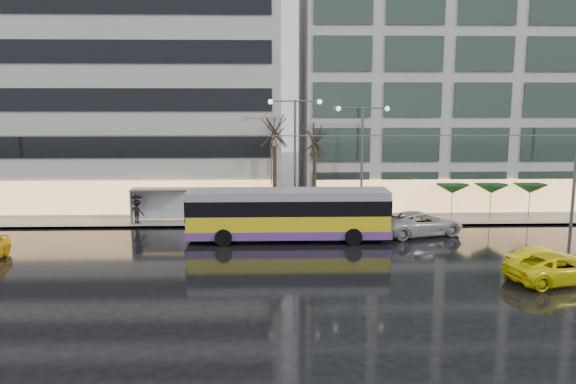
{
  "coord_description": "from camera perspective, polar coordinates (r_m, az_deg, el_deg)",
  "views": [
    {
      "loc": [
        0.18,
        -30.69,
        8.99
      ],
      "look_at": [
        1.3,
        5.0,
        3.24
      ],
      "focal_mm": 35.0,
      "sensor_mm": 36.0,
      "label": 1
    }
  ],
  "objects": [
    {
      "name": "street_lamp_far",
      "position": [
        42.18,
        7.54,
        4.61
      ],
      "size": [
        3.96,
        0.36,
        8.53
      ],
      "color": "#595B60",
      "rests_on": "sidewalk"
    },
    {
      "name": "taxi_b",
      "position": [
        32.95,
        24.78,
        -6.36
      ],
      "size": [
        4.23,
        2.18,
        1.33
      ],
      "primitive_type": "imported",
      "rotation": [
        0.0,
        0.0,
        1.77
      ],
      "color": "yellow",
      "rests_on": "ground"
    },
    {
      "name": "trolleybus",
      "position": [
        36.59,
        0.01,
        -2.44
      ],
      "size": [
        13.13,
        5.15,
        6.08
      ],
      "color": "yellow",
      "rests_on": "ground"
    },
    {
      "name": "pedestrian_c",
      "position": [
        42.64,
        -15.08,
        -1.61
      ],
      "size": [
        1.31,
        1.09,
        2.11
      ],
      "color": "black",
      "rests_on": "sidewalk"
    },
    {
      "name": "bus_shelter",
      "position": [
        42.84,
        -13.3,
        -0.55
      ],
      "size": [
        4.2,
        1.6,
        2.51
      ],
      "color": "#595B60",
      "rests_on": "sidewalk"
    },
    {
      "name": "parasol_a",
      "position": [
        44.41,
        16.36,
        0.3
      ],
      "size": [
        2.5,
        2.5,
        2.65
      ],
      "color": "#595B60",
      "rests_on": "sidewalk"
    },
    {
      "name": "sedan_silver",
      "position": [
        39.29,
        13.28,
        -3.11
      ],
      "size": [
        6.43,
        4.32,
        1.64
      ],
      "primitive_type": "imported",
      "rotation": [
        0.0,
        0.0,
        1.87
      ],
      "color": "#B3B3B8",
      "rests_on": "ground"
    },
    {
      "name": "pedestrian_a",
      "position": [
        42.26,
        -8.91,
        -1.04
      ],
      "size": [
        1.13,
        1.15,
        2.19
      ],
      "color": "black",
      "rests_on": "sidewalk"
    },
    {
      "name": "building_right",
      "position": [
        53.26,
        19.39,
        12.58
      ],
      "size": [
        32.0,
        14.0,
        25.0
      ],
      "primitive_type": "cube",
      "color": "#AAA8A3",
      "rests_on": "sidewalk"
    },
    {
      "name": "pedestrian_b",
      "position": [
        43.63,
        -8.06,
        -1.51
      ],
      "size": [
        1.0,
        0.9,
        1.68
      ],
      "color": "black",
      "rests_on": "sidewalk"
    },
    {
      "name": "building_left",
      "position": [
        52.31,
        -20.19,
        10.96
      ],
      "size": [
        34.0,
        14.0,
        22.0
      ],
      "primitive_type": "cube",
      "color": "#AAA8A3",
      "rests_on": "sidewalk"
    },
    {
      "name": "catenary",
      "position": [
        38.93,
        -0.58,
        2.15
      ],
      "size": [
        42.24,
        5.12,
        7.0
      ],
      "color": "#595B60",
      "rests_on": "ground"
    },
    {
      "name": "tree_b",
      "position": [
        42.11,
        2.74,
        5.6
      ],
      "size": [
        3.2,
        3.2,
        7.7
      ],
      "color": "black",
      "rests_on": "sidewalk"
    },
    {
      "name": "ground",
      "position": [
        31.99,
        -2.06,
        -7.19
      ],
      "size": [
        140.0,
        140.0,
        0.0
      ],
      "primitive_type": "plane",
      "color": "black",
      "rests_on": "ground"
    },
    {
      "name": "street_lamp_near",
      "position": [
        41.64,
        0.72,
        5.01
      ],
      "size": [
        3.96,
        0.36,
        9.03
      ],
      "color": "#595B60",
      "rests_on": "sidewalk"
    },
    {
      "name": "parasol_c",
      "position": [
        46.63,
        23.38,
        0.32
      ],
      "size": [
        2.5,
        2.5,
        2.65
      ],
      "color": "#595B60",
      "rests_on": "sidewalk"
    },
    {
      "name": "taxi_c",
      "position": [
        31.52,
        25.74,
        -6.97
      ],
      "size": [
        5.73,
        3.63,
        1.47
      ],
      "primitive_type": "imported",
      "rotation": [
        0.0,
        0.0,
        1.81
      ],
      "color": "yellow",
      "rests_on": "ground"
    },
    {
      "name": "kerb",
      "position": [
        40.77,
        0.81,
        -3.49
      ],
      "size": [
        80.0,
        0.1,
        0.15
      ],
      "primitive_type": "cube",
      "color": "slate",
      "rests_on": "ground"
    },
    {
      "name": "parasol_b",
      "position": [
        45.43,
        19.96,
        0.31
      ],
      "size": [
        2.5,
        2.5,
        2.65
      ],
      "color": "#595B60",
      "rests_on": "sidewalk"
    },
    {
      "name": "tree_a",
      "position": [
        41.74,
        -1.36,
        6.53
      ],
      "size": [
        3.2,
        3.2,
        8.4
      ],
      "color": "black",
      "rests_on": "sidewalk"
    },
    {
      "name": "sidewalk",
      "position": [
        45.61,
        0.53,
        -2.13
      ],
      "size": [
        80.0,
        10.0,
        0.15
      ],
      "primitive_type": "cube",
      "color": "gray",
      "rests_on": "ground"
    }
  ]
}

